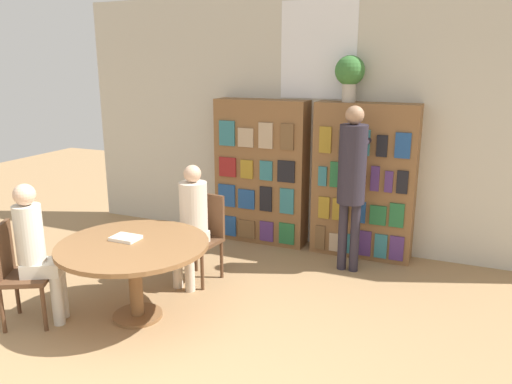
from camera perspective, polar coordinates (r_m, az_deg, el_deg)
The scene contains 11 objects.
wall_back at distance 6.07m, azimuth 6.95°, elevation 7.80°, with size 6.40×0.07×3.00m.
bookshelf_left at distance 6.20m, azimuth 0.62°, elevation 2.26°, with size 1.15×0.34×1.78m.
bookshelf_right at distance 5.84m, azimuth 12.21°, elevation 1.15°, with size 1.15×0.34×1.78m.
flower_vase at distance 5.74m, azimuth 10.67°, elevation 13.20°, with size 0.33×0.33×0.51m.
reading_table at distance 4.49m, azimuth -13.80°, elevation -6.92°, with size 1.31×1.31×0.71m.
chair_near_camera at distance 4.78m, azimuth -25.67°, elevation -7.95°, with size 0.54×0.54×0.90m.
chair_left_side at distance 5.23m, azimuth -6.12°, elevation -4.63°, with size 0.45×0.45×0.90m.
seated_reader_left at distance 5.03m, azimuth -7.40°, elevation -2.94°, with size 0.32×0.40×1.24m.
seated_reader_right at distance 4.65m, azimuth -23.79°, elevation -5.74°, with size 0.39×0.36×1.25m.
librarian_standing at distance 5.32m, azimuth 10.93°, elevation 2.20°, with size 0.29×0.56×1.79m.
open_book_on_table at distance 4.55m, azimuth -14.67°, elevation -5.11°, with size 0.24×0.18×0.03m.
Camera 1 is at (1.69, -2.11, 2.23)m, focal length 35.00 mm.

